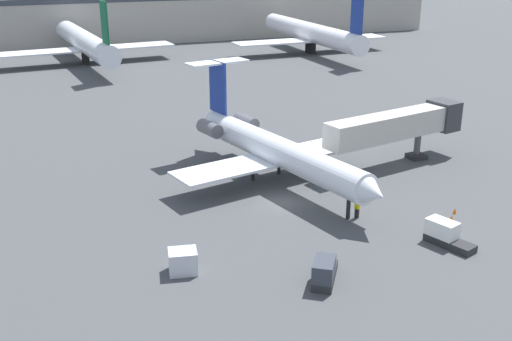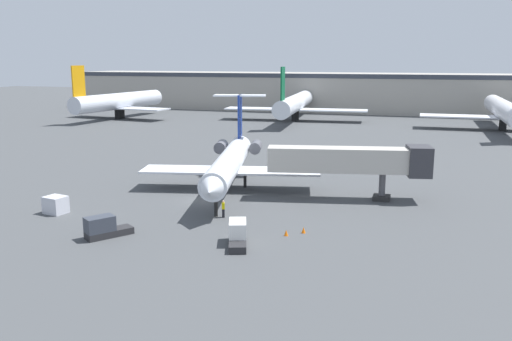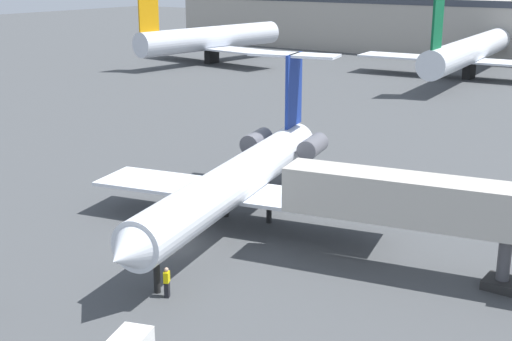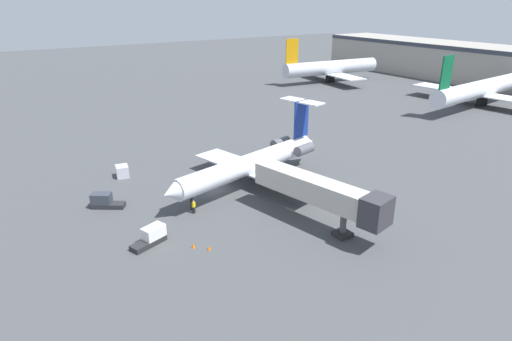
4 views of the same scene
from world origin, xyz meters
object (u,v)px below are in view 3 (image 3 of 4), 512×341
(ground_crew_marshaller, at_px, (167,282))
(parked_airliner_west_mid, at_px, (470,51))
(parked_airliner_west_end, at_px, (211,39))
(jet_bridge, at_px, (458,207))
(regional_jet, at_px, (240,176))

(ground_crew_marshaller, relative_size, parked_airliner_west_mid, 0.04)
(parked_airliner_west_end, relative_size, parked_airliner_west_mid, 0.78)
(jet_bridge, bearing_deg, parked_airliner_west_end, 137.34)
(ground_crew_marshaller, height_order, parked_airliner_west_mid, parked_airliner_west_mid)
(jet_bridge, xyz_separation_m, parked_airliner_west_mid, (-24.34, 71.97, 0.02))
(regional_jet, xyz_separation_m, jet_bridge, (14.70, -0.07, 0.86))
(regional_jet, relative_size, parked_airliner_west_mid, 0.68)
(regional_jet, bearing_deg, jet_bridge, -0.29)
(regional_jet, height_order, parked_airliner_west_mid, parked_airliner_west_mid)
(regional_jet, xyz_separation_m, parked_airliner_west_mid, (-9.64, 71.90, 0.88))
(regional_jet, relative_size, jet_bridge, 1.62)
(parked_airliner_west_mid, bearing_deg, parked_airliner_west_end, -168.42)
(jet_bridge, bearing_deg, regional_jet, 179.71)
(parked_airliner_west_mid, bearing_deg, jet_bridge, -71.31)
(jet_bridge, xyz_separation_m, parked_airliner_west_end, (-68.31, 62.96, 0.09))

